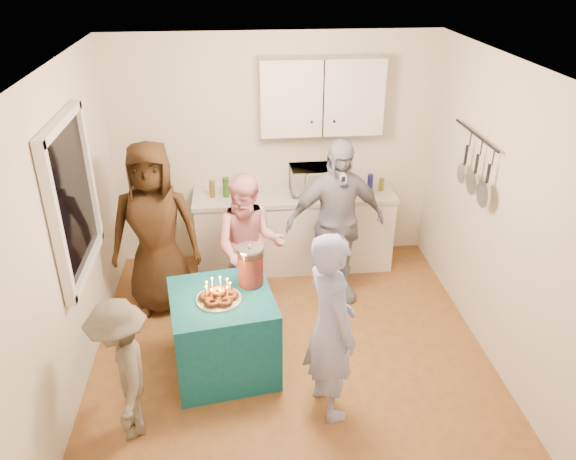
{
  "coord_description": "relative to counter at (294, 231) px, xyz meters",
  "views": [
    {
      "loc": [
        -0.43,
        -4.0,
        3.4
      ],
      "look_at": [
        0.0,
        0.35,
        1.15
      ],
      "focal_mm": 35.0,
      "sensor_mm": 36.0,
      "label": 1
    }
  ],
  "objects": [
    {
      "name": "floor",
      "position": [
        -0.2,
        -1.7,
        -0.43
      ],
      "size": [
        4.0,
        4.0,
        0.0
      ],
      "primitive_type": "plane",
      "color": "brown",
      "rests_on": "ground"
    },
    {
      "name": "ceiling",
      "position": [
        -0.2,
        -1.7,
        2.17
      ],
      "size": [
        4.0,
        4.0,
        0.0
      ],
      "primitive_type": "plane",
      "color": "white",
      "rests_on": "floor"
    },
    {
      "name": "back_wall",
      "position": [
        -0.2,
        0.3,
        0.87
      ],
      "size": [
        3.6,
        3.6,
        0.0
      ],
      "primitive_type": "plane",
      "color": "silver",
      "rests_on": "floor"
    },
    {
      "name": "left_wall",
      "position": [
        -2.0,
        -1.7,
        0.87
      ],
      "size": [
        4.0,
        4.0,
        0.0
      ],
      "primitive_type": "plane",
      "color": "silver",
      "rests_on": "floor"
    },
    {
      "name": "right_wall",
      "position": [
        1.6,
        -1.7,
        0.87
      ],
      "size": [
        4.0,
        4.0,
        0.0
      ],
      "primitive_type": "plane",
      "color": "silver",
      "rests_on": "floor"
    },
    {
      "name": "window_night",
      "position": [
        -1.97,
        -1.4,
        1.12
      ],
      "size": [
        0.04,
        1.0,
        1.2
      ],
      "primitive_type": "cube",
      "color": "black",
      "rests_on": "left_wall"
    },
    {
      "name": "counter",
      "position": [
        0.0,
        0.0,
        0.0
      ],
      "size": [
        2.2,
        0.58,
        0.86
      ],
      "primitive_type": "cube",
      "color": "white",
      "rests_on": "floor"
    },
    {
      "name": "countertop",
      "position": [
        0.0,
        -0.0,
        0.46
      ],
      "size": [
        2.24,
        0.62,
        0.05
      ],
      "primitive_type": "cube",
      "color": "beige",
      "rests_on": "counter"
    },
    {
      "name": "upper_cabinet",
      "position": [
        0.3,
        0.15,
        1.52
      ],
      "size": [
        1.3,
        0.3,
        0.8
      ],
      "primitive_type": "cube",
      "color": "white",
      "rests_on": "back_wall"
    },
    {
      "name": "pot_rack",
      "position": [
        1.52,
        -1.0,
        1.17
      ],
      "size": [
        0.12,
        1.0,
        0.6
      ],
      "primitive_type": "cube",
      "color": "black",
      "rests_on": "right_wall"
    },
    {
      "name": "microwave",
      "position": [
        0.23,
        0.0,
        0.63
      ],
      "size": [
        0.55,
        0.38,
        0.3
      ],
      "primitive_type": "imported",
      "rotation": [
        0.0,
        0.0,
        0.02
      ],
      "color": "white",
      "rests_on": "countertop"
    },
    {
      "name": "party_table",
      "position": [
        -0.8,
        -1.75,
        -0.05
      ],
      "size": [
        0.97,
        0.97,
        0.76
      ],
      "primitive_type": "cube",
      "rotation": [
        0.0,
        0.0,
        0.15
      ],
      "color": "#105A6C",
      "rests_on": "floor"
    },
    {
      "name": "donut_cake",
      "position": [
        -0.82,
        -1.8,
        0.42
      ],
      "size": [
        0.38,
        0.38,
        0.18
      ],
      "primitive_type": null,
      "color": "#381C0C",
      "rests_on": "party_table"
    },
    {
      "name": "punch_jar",
      "position": [
        -0.54,
        -1.58,
        0.5
      ],
      "size": [
        0.22,
        0.22,
        0.34
      ],
      "primitive_type": "cylinder",
      "color": "#B0140E",
      "rests_on": "party_table"
    },
    {
      "name": "man_birthday",
      "position": [
        0.03,
        -2.3,
        0.37
      ],
      "size": [
        0.54,
        0.67,
        1.6
      ],
      "primitive_type": "imported",
      "rotation": [
        0.0,
        0.0,
        1.87
      ],
      "color": "#9EA7E6",
      "rests_on": "floor"
    },
    {
      "name": "woman_back_left",
      "position": [
        -1.45,
        -0.71,
        0.46
      ],
      "size": [
        0.89,
        0.59,
        1.79
      ],
      "primitive_type": "imported",
      "rotation": [
        0.0,
        0.0,
        -0.02
      ],
      "color": "#513217",
      "rests_on": "floor"
    },
    {
      "name": "woman_back_center",
      "position": [
        -0.54,
        -0.87,
        0.31
      ],
      "size": [
        0.78,
        0.64,
        1.48
      ],
      "primitive_type": "imported",
      "rotation": [
        0.0,
        0.0,
        -0.11
      ],
      "color": "pink",
      "rests_on": "floor"
    },
    {
      "name": "woman_back_right",
      "position": [
        0.34,
        -0.72,
        0.45
      ],
      "size": [
        1.08,
        0.57,
        1.76
      ],
      "primitive_type": "imported",
      "rotation": [
        0.0,
        0.0,
        0.15
      ],
      "color": "#101335",
      "rests_on": "floor"
    },
    {
      "name": "child_near_left",
      "position": [
        -1.52,
        -2.41,
        0.16
      ],
      "size": [
        0.6,
        0.84,
        1.18
      ],
      "primitive_type": "imported",
      "rotation": [
        0.0,
        0.0,
        -1.35
      ],
      "color": "#544C43",
      "rests_on": "floor"
    }
  ]
}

